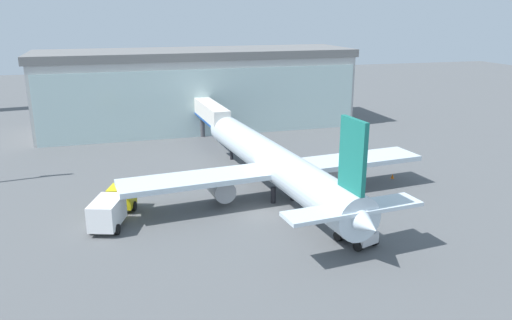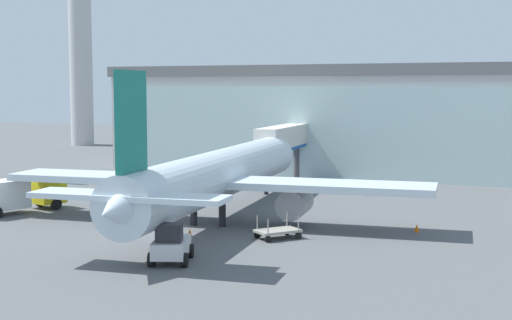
{
  "view_description": "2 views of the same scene",
  "coord_description": "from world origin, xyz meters",
  "px_view_note": "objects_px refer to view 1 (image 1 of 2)",
  "views": [
    {
      "loc": [
        -11.94,
        -41.26,
        18.01
      ],
      "look_at": [
        1.2,
        6.79,
        3.11
      ],
      "focal_mm": 35.0,
      "sensor_mm": 36.0,
      "label": 1
    },
    {
      "loc": [
        24.85,
        -42.23,
        9.67
      ],
      "look_at": [
        4.96,
        5.97,
        4.43
      ],
      "focal_mm": 50.0,
      "sensor_mm": 36.0,
      "label": 2
    }
  ],
  "objects_px": {
    "pushback_tug": "(357,232)",
    "safety_cone_wingtip": "(392,176)",
    "safety_cone_nose": "(302,213)",
    "airplane": "(275,164)",
    "catering_truck": "(112,207)",
    "jet_bridge": "(210,113)",
    "baggage_cart": "(350,198)"
  },
  "relations": [
    {
      "from": "pushback_tug",
      "to": "safety_cone_wingtip",
      "type": "height_order",
      "value": "pushback_tug"
    },
    {
      "from": "catering_truck",
      "to": "safety_cone_wingtip",
      "type": "distance_m",
      "value": 30.54
    },
    {
      "from": "pushback_tug",
      "to": "jet_bridge",
      "type": "bearing_deg",
      "value": -9.85
    },
    {
      "from": "baggage_cart",
      "to": "pushback_tug",
      "type": "relative_size",
      "value": 0.88
    },
    {
      "from": "safety_cone_nose",
      "to": "safety_cone_wingtip",
      "type": "bearing_deg",
      "value": 28.49
    },
    {
      "from": "jet_bridge",
      "to": "airplane",
      "type": "bearing_deg",
      "value": -176.73
    },
    {
      "from": "airplane",
      "to": "safety_cone_nose",
      "type": "height_order",
      "value": "airplane"
    },
    {
      "from": "jet_bridge",
      "to": "catering_truck",
      "type": "xyz_separation_m",
      "value": [
        -13.22,
        -24.62,
        -3.04
      ]
    },
    {
      "from": "baggage_cart",
      "to": "pushback_tug",
      "type": "height_order",
      "value": "pushback_tug"
    },
    {
      "from": "jet_bridge",
      "to": "baggage_cart",
      "type": "height_order",
      "value": "jet_bridge"
    },
    {
      "from": "catering_truck",
      "to": "pushback_tug",
      "type": "relative_size",
      "value": 2.11
    },
    {
      "from": "airplane",
      "to": "pushback_tug",
      "type": "height_order",
      "value": "airplane"
    },
    {
      "from": "catering_truck",
      "to": "jet_bridge",
      "type": "bearing_deg",
      "value": -10.61
    },
    {
      "from": "pushback_tug",
      "to": "safety_cone_nose",
      "type": "relative_size",
      "value": 6.58
    },
    {
      "from": "airplane",
      "to": "baggage_cart",
      "type": "relative_size",
      "value": 11.23
    },
    {
      "from": "airplane",
      "to": "baggage_cart",
      "type": "height_order",
      "value": "airplane"
    },
    {
      "from": "airplane",
      "to": "safety_cone_wingtip",
      "type": "height_order",
      "value": "airplane"
    },
    {
      "from": "jet_bridge",
      "to": "safety_cone_nose",
      "type": "distance_m",
      "value": 28.08
    },
    {
      "from": "jet_bridge",
      "to": "airplane",
      "type": "relative_size",
      "value": 0.37
    },
    {
      "from": "safety_cone_wingtip",
      "to": "airplane",
      "type": "bearing_deg",
      "value": -173.99
    },
    {
      "from": "pushback_tug",
      "to": "safety_cone_nose",
      "type": "xyz_separation_m",
      "value": [
        -2.26,
        6.53,
        -0.7
      ]
    },
    {
      "from": "safety_cone_nose",
      "to": "safety_cone_wingtip",
      "type": "relative_size",
      "value": 1.0
    },
    {
      "from": "safety_cone_nose",
      "to": "pushback_tug",
      "type": "bearing_deg",
      "value": -70.87
    },
    {
      "from": "catering_truck",
      "to": "baggage_cart",
      "type": "distance_m",
      "value": 22.32
    },
    {
      "from": "baggage_cart",
      "to": "safety_cone_nose",
      "type": "distance_m",
      "value": 5.78
    },
    {
      "from": "airplane",
      "to": "pushback_tug",
      "type": "bearing_deg",
      "value": -172.41
    },
    {
      "from": "pushback_tug",
      "to": "baggage_cart",
      "type": "bearing_deg",
      "value": -41.2
    },
    {
      "from": "jet_bridge",
      "to": "pushback_tug",
      "type": "bearing_deg",
      "value": -174.24
    },
    {
      "from": "pushback_tug",
      "to": "safety_cone_wingtip",
      "type": "xyz_separation_m",
      "value": [
        11.2,
        13.84,
        -0.7
      ]
    },
    {
      "from": "catering_truck",
      "to": "pushback_tug",
      "type": "distance_m",
      "value": 21.22
    },
    {
      "from": "airplane",
      "to": "catering_truck",
      "type": "xyz_separation_m",
      "value": [
        -15.94,
        -2.89,
        -1.85
      ]
    },
    {
      "from": "pushback_tug",
      "to": "catering_truck",
      "type": "bearing_deg",
      "value": 44.08
    }
  ]
}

